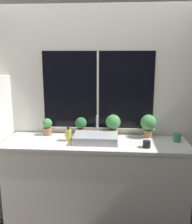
{
  "coord_description": "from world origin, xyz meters",
  "views": [
    {
      "loc": [
        0.21,
        -2.43,
        1.88
      ],
      "look_at": [
        0.0,
        0.28,
        1.29
      ],
      "focal_mm": 40.0,
      "sensor_mm": 36.0,
      "label": 1
    }
  ],
  "objects": [
    {
      "name": "soap_bottle",
      "position": [
        -0.32,
        0.29,
        1.01
      ],
      "size": [
        0.07,
        0.07,
        0.17
      ],
      "color": "#DBD14C",
      "rests_on": "counter"
    },
    {
      "name": "potted_plant_center_right",
      "position": [
        0.19,
        0.49,
        1.09
      ],
      "size": [
        0.18,
        0.18,
        0.27
      ],
      "color": "#9E6B4C",
      "rests_on": "counter"
    },
    {
      "name": "sink",
      "position": [
        0.0,
        0.28,
        0.99
      ],
      "size": [
        0.5,
        0.38,
        0.26
      ],
      "color": "#ADADB2",
      "rests_on": "counter"
    },
    {
      "name": "mug_green",
      "position": [
        0.93,
        0.36,
        0.99
      ],
      "size": [
        0.09,
        0.09,
        0.1
      ],
      "color": "#38844C",
      "rests_on": "counter"
    },
    {
      "name": "counter",
      "position": [
        0.0,
        0.28,
        0.47
      ],
      "size": [
        2.11,
        0.59,
        0.94
      ],
      "color": "white",
      "rests_on": "ground_plane"
    },
    {
      "name": "wall_back",
      "position": [
        0.0,
        0.63,
        1.35
      ],
      "size": [
        8.0,
        0.09,
        2.7
      ],
      "color": "silver",
      "rests_on": "ground_plane"
    },
    {
      "name": "mug_black",
      "position": [
        0.56,
        0.14,
        0.98
      ],
      "size": [
        0.08,
        0.08,
        0.08
      ],
      "color": "black",
      "rests_on": "counter"
    },
    {
      "name": "potted_plant_center_left",
      "position": [
        -0.2,
        0.49,
        1.08
      ],
      "size": [
        0.14,
        0.14,
        0.23
      ],
      "color": "#9E6B4C",
      "rests_on": "counter"
    },
    {
      "name": "potted_plant_far_left",
      "position": [
        -0.62,
        0.49,
        1.05
      ],
      "size": [
        0.12,
        0.12,
        0.21
      ],
      "color": "#9E6B4C",
      "rests_on": "counter"
    },
    {
      "name": "potted_plant_far_right",
      "position": [
        0.61,
        0.49,
        1.11
      ],
      "size": [
        0.19,
        0.19,
        0.28
      ],
      "color": "#9E6B4C",
      "rests_on": "counter"
    }
  ]
}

